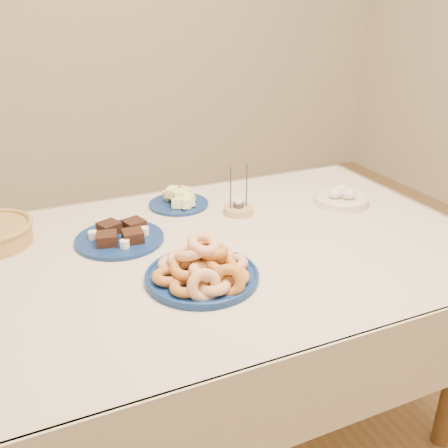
{
  "coord_description": "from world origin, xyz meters",
  "views": [
    {
      "loc": [
        -0.55,
        -1.3,
        1.47
      ],
      "look_at": [
        0.0,
        -0.05,
        0.85
      ],
      "focal_mm": 40.0,
      "sensor_mm": 36.0,
      "label": 1
    }
  ],
  "objects_px": {
    "dining_table": "(218,276)",
    "melon_plate": "(179,201)",
    "donut_platter": "(203,269)",
    "brownie_plate": "(120,237)",
    "egg_bowl": "(341,198)",
    "candle_holder": "(238,209)"
  },
  "relations": [
    {
      "from": "brownie_plate",
      "to": "melon_plate",
      "type": "bearing_deg",
      "value": 37.14
    },
    {
      "from": "melon_plate",
      "to": "egg_bowl",
      "type": "relative_size",
      "value": 0.84
    },
    {
      "from": "dining_table",
      "to": "melon_plate",
      "type": "relative_size",
      "value": 7.5
    },
    {
      "from": "dining_table",
      "to": "brownie_plate",
      "type": "xyz_separation_m",
      "value": [
        -0.27,
        0.16,
        0.12
      ]
    },
    {
      "from": "dining_table",
      "to": "donut_platter",
      "type": "bearing_deg",
      "value": -124.27
    },
    {
      "from": "candle_holder",
      "to": "egg_bowl",
      "type": "xyz_separation_m",
      "value": [
        0.4,
        -0.07,
        0.0
      ]
    },
    {
      "from": "dining_table",
      "to": "candle_holder",
      "type": "bearing_deg",
      "value": 51.06
    },
    {
      "from": "donut_platter",
      "to": "brownie_plate",
      "type": "height_order",
      "value": "donut_platter"
    },
    {
      "from": "donut_platter",
      "to": "candle_holder",
      "type": "xyz_separation_m",
      "value": [
        0.29,
        0.39,
        -0.02
      ]
    },
    {
      "from": "brownie_plate",
      "to": "candle_holder",
      "type": "height_order",
      "value": "candle_holder"
    },
    {
      "from": "dining_table",
      "to": "candle_holder",
      "type": "xyz_separation_m",
      "value": [
        0.18,
        0.22,
        0.12
      ]
    },
    {
      "from": "donut_platter",
      "to": "egg_bowl",
      "type": "distance_m",
      "value": 0.76
    },
    {
      "from": "donut_platter",
      "to": "melon_plate",
      "type": "height_order",
      "value": "donut_platter"
    },
    {
      "from": "dining_table",
      "to": "brownie_plate",
      "type": "height_order",
      "value": "brownie_plate"
    },
    {
      "from": "dining_table",
      "to": "candle_holder",
      "type": "distance_m",
      "value": 0.3
    },
    {
      "from": "melon_plate",
      "to": "brownie_plate",
      "type": "bearing_deg",
      "value": -142.86
    },
    {
      "from": "donut_platter",
      "to": "egg_bowl",
      "type": "relative_size",
      "value": 1.38
    },
    {
      "from": "dining_table",
      "to": "donut_platter",
      "type": "height_order",
      "value": "donut_platter"
    },
    {
      "from": "dining_table",
      "to": "egg_bowl",
      "type": "height_order",
      "value": "egg_bowl"
    },
    {
      "from": "donut_platter",
      "to": "melon_plate",
      "type": "distance_m",
      "value": 0.56
    },
    {
      "from": "brownie_plate",
      "to": "candle_holder",
      "type": "xyz_separation_m",
      "value": [
        0.45,
        0.05,
        0.0
      ]
    },
    {
      "from": "donut_platter",
      "to": "brownie_plate",
      "type": "bearing_deg",
      "value": 114.46
    }
  ]
}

